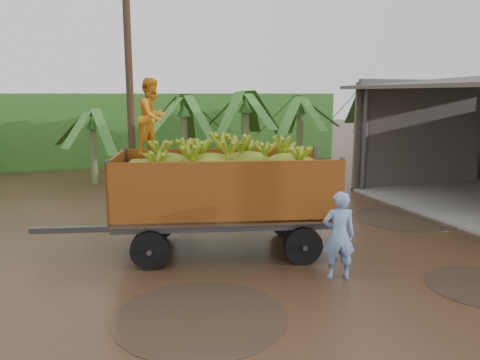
# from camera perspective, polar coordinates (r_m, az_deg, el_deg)

# --- Properties ---
(ground) EXTENTS (100.00, 100.00, 0.00)m
(ground) POSITION_cam_1_polar(r_m,az_deg,el_deg) (10.73, 7.40, -9.13)
(ground) COLOR black
(ground) RESTS_ON ground
(hedge_north) EXTENTS (22.00, 3.00, 3.60)m
(hedge_north) POSITION_cam_1_polar(r_m,az_deg,el_deg) (25.25, -12.99, 6.15)
(hedge_north) COLOR #2D661E
(hedge_north) RESTS_ON ground
(banana_trailer) EXTENTS (6.86, 3.41, 3.92)m
(banana_trailer) POSITION_cam_1_polar(r_m,az_deg,el_deg) (10.61, -2.10, -0.99)
(banana_trailer) COLOR #B05B19
(banana_trailer) RESTS_ON ground
(man_blue) EXTENTS (0.73, 0.58, 1.75)m
(man_blue) POSITION_cam_1_polar(r_m,az_deg,el_deg) (9.35, 11.95, -6.61)
(man_blue) COLOR #769BD8
(man_blue) RESTS_ON ground
(utility_pole) EXTENTS (1.20, 0.24, 7.25)m
(utility_pole) POSITION_cam_1_polar(r_m,az_deg,el_deg) (15.88, -13.29, 10.54)
(utility_pole) COLOR #47301E
(utility_pole) RESTS_ON ground
(banana_plants) EXTENTS (23.71, 19.83, 3.93)m
(banana_plants) POSITION_cam_1_polar(r_m,az_deg,el_deg) (15.11, -15.83, 3.30)
(banana_plants) COLOR #2D661E
(banana_plants) RESTS_ON ground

